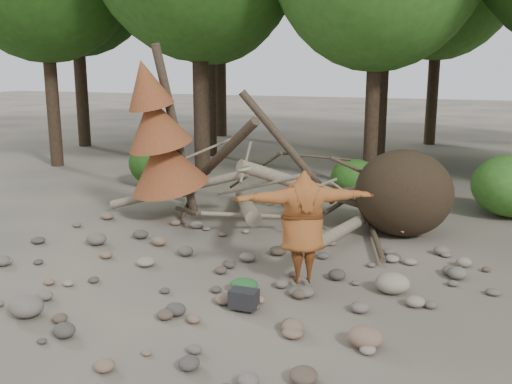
% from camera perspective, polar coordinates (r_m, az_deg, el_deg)
% --- Properties ---
extents(ground, '(120.00, 120.00, 0.00)m').
position_cam_1_polar(ground, '(10.22, -3.53, -9.37)').
color(ground, '#514C44').
rests_on(ground, ground).
extents(deadfall_pile, '(8.55, 5.24, 3.30)m').
position_cam_1_polar(deadfall_pile, '(13.32, 12.02, -0.12)').
color(deadfall_pile, '#332619').
rests_on(deadfall_pile, ground).
extents(dead_conifer, '(2.06, 2.16, 4.35)m').
position_cam_1_polar(dead_conifer, '(14.02, -9.62, 5.42)').
color(dead_conifer, '#4C3F30').
rests_on(dead_conifer, ground).
extents(bush_left, '(1.80, 1.80, 1.44)m').
position_cam_1_polar(bush_left, '(18.69, -9.88, 2.86)').
color(bush_left, '#245316').
rests_on(bush_left, ground).
extents(bush_mid, '(1.40, 1.40, 1.12)m').
position_cam_1_polar(bush_mid, '(17.04, 9.80, 1.38)').
color(bush_mid, '#30691E').
rests_on(bush_mid, ground).
extents(bush_right, '(2.00, 2.00, 1.60)m').
position_cam_1_polar(bush_right, '(15.95, 24.22, 0.56)').
color(bush_right, '#3C7C26').
rests_on(bush_right, ground).
extents(frisbee_thrower, '(2.74, 1.75, 2.00)m').
position_cam_1_polar(frisbee_thrower, '(9.92, 4.69, -3.49)').
color(frisbee_thrower, brown).
rests_on(frisbee_thrower, ground).
extents(backpack, '(0.44, 0.30, 0.29)m').
position_cam_1_polar(backpack, '(9.20, -1.22, -10.96)').
color(backpack, black).
rests_on(backpack, ground).
extents(cloth_green, '(0.50, 0.41, 0.19)m').
position_cam_1_polar(cloth_green, '(9.92, -1.20, -9.47)').
color(cloth_green, '#245C28').
rests_on(cloth_green, ground).
extents(cloth_orange, '(0.32, 0.26, 0.12)m').
position_cam_1_polar(cloth_orange, '(9.42, -0.40, -10.95)').
color(cloth_orange, '#C56C21').
rests_on(cloth_orange, ground).
extents(boulder_front_left, '(0.55, 0.50, 0.33)m').
position_cam_1_polar(boulder_front_left, '(9.68, -21.98, -10.57)').
color(boulder_front_left, '#6A6258').
rests_on(boulder_front_left, ground).
extents(boulder_front_right, '(0.49, 0.44, 0.29)m').
position_cam_1_polar(boulder_front_right, '(8.26, 10.86, -14.06)').
color(boulder_front_right, '#836451').
rests_on(boulder_front_right, ground).
extents(boulder_mid_right, '(0.59, 0.53, 0.35)m').
position_cam_1_polar(boulder_mid_right, '(10.13, 13.49, -8.85)').
color(boulder_mid_right, gray).
rests_on(boulder_mid_right, ground).
extents(boulder_mid_left, '(0.45, 0.40, 0.27)m').
position_cam_1_polar(boulder_mid_left, '(12.87, -15.67, -4.53)').
color(boulder_mid_left, '#625B52').
rests_on(boulder_mid_left, ground).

